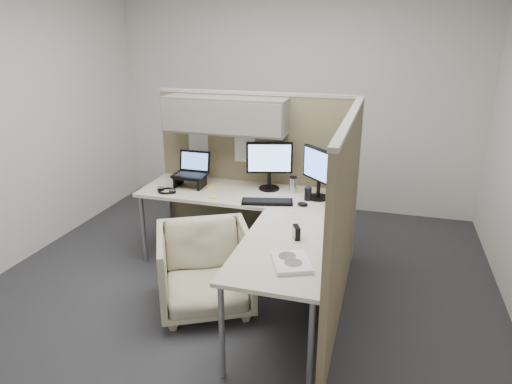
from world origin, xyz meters
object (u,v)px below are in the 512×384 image
(office_chair, at_px, (205,266))
(keyboard, at_px, (267,202))
(desk, at_px, (255,215))
(monitor_left, at_px, (269,162))

(office_chair, bearing_deg, keyboard, 33.11)
(office_chair, bearing_deg, desk, 28.51)
(desk, height_order, monitor_left, monitor_left)
(office_chair, distance_m, keyboard, 0.81)
(desk, xyz_separation_m, monitor_left, (-0.02, 0.56, 0.32))
(monitor_left, bearing_deg, office_chair, -120.73)
(monitor_left, height_order, keyboard, monitor_left)
(desk, distance_m, office_chair, 0.61)
(monitor_left, bearing_deg, keyboard, -93.35)
(keyboard, bearing_deg, desk, -120.39)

